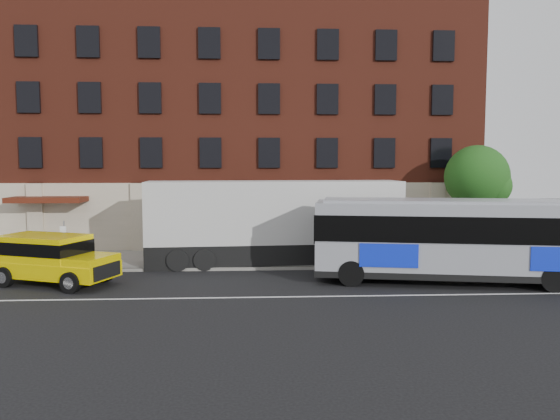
{
  "coord_description": "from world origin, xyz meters",
  "views": [
    {
      "loc": [
        0.71,
        -20.23,
        5.24
      ],
      "look_at": [
        2.06,
        5.5,
        3.04
      ],
      "focal_mm": 34.21,
      "sensor_mm": 36.0,
      "label": 1
    }
  ],
  "objects": [
    {
      "name": "city_bus",
      "position": [
        10.28,
        2.55,
        2.05
      ],
      "size": [
        13.83,
        5.33,
        3.71
      ],
      "color": "gray",
      "rests_on": "ground"
    },
    {
      "name": "sign_pole",
      "position": [
        -8.5,
        6.15,
        1.45
      ],
      "size": [
        0.3,
        0.2,
        2.5
      ],
      "color": "slate",
      "rests_on": "ground"
    },
    {
      "name": "shipping_container",
      "position": [
        1.89,
        7.48,
        2.17
      ],
      "size": [
        13.3,
        3.47,
        4.39
      ],
      "color": "black",
      "rests_on": "ground"
    },
    {
      "name": "building",
      "position": [
        -0.01,
        16.92,
        7.58
      ],
      "size": [
        30.0,
        12.1,
        15.0
      ],
      "color": "maroon",
      "rests_on": "sidewalk"
    },
    {
      "name": "yellow_suv",
      "position": [
        -8.15,
        3.31,
        1.24
      ],
      "size": [
        5.78,
        3.99,
        2.16
      ],
      "color": "#E9CE00",
      "rests_on": "ground"
    },
    {
      "name": "ground",
      "position": [
        0.0,
        0.0,
        0.0
      ],
      "size": [
        120.0,
        120.0,
        0.0
      ],
      "primitive_type": "plane",
      "color": "black",
      "rests_on": "ground"
    },
    {
      "name": "kerb",
      "position": [
        0.0,
        6.0,
        0.07
      ],
      "size": [
        60.0,
        0.25,
        0.15
      ],
      "primitive_type": "cube",
      "color": "gray",
      "rests_on": "ground"
    },
    {
      "name": "sidewalk",
      "position": [
        0.0,
        9.0,
        0.07
      ],
      "size": [
        60.0,
        6.0,
        0.15
      ],
      "primitive_type": "cube",
      "color": "gray",
      "rests_on": "ground"
    },
    {
      "name": "lane_line",
      "position": [
        0.0,
        0.5,
        0.01
      ],
      "size": [
        60.0,
        0.12,
        0.01
      ],
      "primitive_type": "cube",
      "color": "silver",
      "rests_on": "ground"
    },
    {
      "name": "street_tree",
      "position": [
        13.54,
        9.48,
        4.41
      ],
      "size": [
        3.6,
        3.6,
        6.2
      ],
      "color": "#332419",
      "rests_on": "sidewalk"
    }
  ]
}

